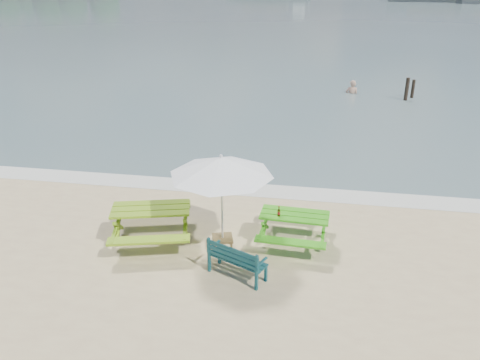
% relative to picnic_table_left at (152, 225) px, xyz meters
% --- Properties ---
extents(sea, '(300.00, 300.00, 0.00)m').
position_rel_picnic_table_left_xyz_m(sea, '(2.14, 83.55, -0.40)').
color(sea, slate).
rests_on(sea, ground).
extents(foam_strip, '(22.00, 0.90, 0.01)m').
position_rel_picnic_table_left_xyz_m(foam_strip, '(2.14, 3.15, -0.40)').
color(foam_strip, silver).
rests_on(foam_strip, ground).
extents(picnic_table_left, '(2.21, 2.35, 0.84)m').
position_rel_picnic_table_left_xyz_m(picnic_table_left, '(0.00, 0.00, 0.00)').
color(picnic_table_left, '#6E9616').
rests_on(picnic_table_left, ground).
extents(picnic_table_right, '(1.63, 1.79, 0.74)m').
position_rel_picnic_table_left_xyz_m(picnic_table_right, '(3.25, 0.45, -0.05)').
color(picnic_table_right, '#389B17').
rests_on(picnic_table_right, ground).
extents(park_bench, '(1.30, 0.88, 0.77)m').
position_rel_picnic_table_left_xyz_m(park_bench, '(2.20, -1.09, -0.17)').
color(park_bench, '#103E44').
rests_on(park_bench, ground).
extents(side_table, '(0.56, 0.56, 0.29)m').
position_rel_picnic_table_left_xyz_m(side_table, '(1.69, -0.10, -0.25)').
color(side_table, brown).
rests_on(side_table, ground).
extents(patio_umbrella, '(2.79, 2.79, 2.23)m').
position_rel_picnic_table_left_xyz_m(patio_umbrella, '(1.69, -0.10, 1.62)').
color(patio_umbrella, silver).
rests_on(patio_umbrella, ground).
extents(beer_bottle, '(0.06, 0.06, 0.25)m').
position_rel_picnic_table_left_xyz_m(beer_bottle, '(2.90, 0.30, 0.41)').
color(beer_bottle, '#8F5214').
rests_on(beer_bottle, picnic_table_right).
extents(swimmer, '(0.69, 0.48, 1.81)m').
position_rel_picnic_table_left_xyz_m(swimmer, '(5.32, 16.12, -0.62)').
color(swimmer, tan).
rests_on(swimmer, ground).
extents(mooring_pilings, '(0.57, 0.77, 1.32)m').
position_rel_picnic_table_left_xyz_m(mooring_pilings, '(8.03, 15.23, 0.01)').
color(mooring_pilings, black).
rests_on(mooring_pilings, ground).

